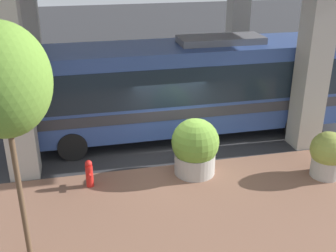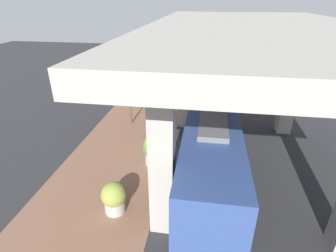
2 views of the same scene
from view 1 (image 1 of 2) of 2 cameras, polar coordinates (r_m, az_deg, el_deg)
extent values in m
plane|color=#2D2D30|center=(14.15, 1.23, -5.28)|extent=(80.00, 80.00, 0.00)
cube|color=#845B47|center=(11.71, 4.84, -12.17)|extent=(6.00, 40.00, 0.02)
cube|color=#ADA89E|center=(15.16, 19.30, 9.68)|extent=(0.90, 0.90, 7.04)
cube|color=#ADA89E|center=(13.07, -20.57, 7.41)|extent=(0.90, 0.90, 7.04)
cube|color=#ADA89E|center=(21.31, 9.47, 14.38)|extent=(0.90, 0.90, 7.04)
cube|color=#ADA89E|center=(19.87, -18.35, 12.87)|extent=(0.90, 0.90, 7.04)
cube|color=#334C8C|center=(15.67, 2.58, 5.51)|extent=(2.51, 12.31, 3.04)
cube|color=#19232D|center=(15.56, 2.61, 6.79)|extent=(2.55, 11.33, 1.34)
cube|color=#333338|center=(15.87, 2.54, 3.42)|extent=(2.55, 11.70, 0.37)
cube|color=slate|center=(15.60, 7.15, 11.53)|extent=(1.26, 3.08, 0.24)
cylinder|color=black|center=(14.63, -12.82, -2.69)|extent=(0.28, 1.00, 1.00)
cylinder|color=black|center=(16.78, -12.95, 0.81)|extent=(0.28, 1.00, 1.00)
cylinder|color=black|center=(16.65, 16.99, 0.17)|extent=(0.28, 1.00, 1.00)
cylinder|color=black|center=(18.57, 13.55, 3.00)|extent=(0.28, 1.00, 1.00)
cylinder|color=red|center=(13.01, -10.58, -6.69)|extent=(0.22, 0.22, 0.73)
sphere|color=red|center=(12.80, -10.72, -5.03)|extent=(0.21, 0.21, 0.21)
cylinder|color=red|center=(12.81, -10.58, -6.64)|extent=(0.13, 0.10, 0.10)
cylinder|color=red|center=(13.10, -10.65, -5.92)|extent=(0.13, 0.10, 0.10)
cylinder|color=#ADA89E|center=(14.26, 20.58, -5.25)|extent=(0.92, 0.92, 0.64)
sphere|color=olive|center=(13.98, 20.94, -2.98)|extent=(1.13, 1.13, 1.13)
sphere|color=#993F8C|center=(14.19, 20.90, -3.40)|extent=(0.32, 0.32, 0.32)
cylinder|color=#ADA89E|center=(13.54, 3.63, -5.07)|extent=(1.30, 1.30, 0.69)
sphere|color=olive|center=(13.20, 3.72, -2.18)|extent=(1.51, 1.51, 1.51)
sphere|color=#BF334C|center=(13.47, 4.03, -2.72)|extent=(0.45, 0.45, 0.45)
cylinder|color=brown|center=(9.94, -19.49, -7.88)|extent=(0.12, 0.12, 3.75)
ellipsoid|color=olive|center=(8.96, -21.62, 5.75)|extent=(1.98, 1.98, 2.37)
camera|label=2|loc=(21.21, 39.72, 23.87)|focal=28.00mm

